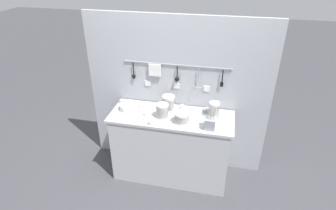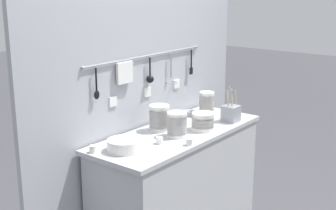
{
  "view_description": "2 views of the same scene",
  "coord_description": "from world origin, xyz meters",
  "px_view_note": "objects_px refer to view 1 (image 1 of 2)",
  "views": [
    {
      "loc": [
        0.56,
        -2.73,
        2.59
      ],
      "look_at": [
        -0.04,
        -0.02,
        1.03
      ],
      "focal_mm": 30.0,
      "sensor_mm": 36.0,
      "label": 1
    },
    {
      "loc": [
        -2.58,
        -1.93,
        1.93
      ],
      "look_at": [
        -0.07,
        0.04,
        1.09
      ],
      "focal_mm": 50.0,
      "sensor_mm": 36.0,
      "label": 2
    }
  ],
  "objects_px": {
    "bowl_stack_wide_centre": "(162,111)",
    "bowl_stack_tall_left": "(168,103)",
    "bowl_stack_nested_right": "(182,118)",
    "cup_beside_plates": "(182,107)",
    "cutlery_caddy": "(210,123)",
    "cup_front_left": "(178,114)",
    "cup_edge_far": "(122,101)",
    "cup_by_caddy": "(146,114)",
    "cup_back_right": "(141,105)",
    "plate_stack": "(129,107)",
    "bowl_stack_back_corner": "(214,110)",
    "steel_mixing_bowl": "(207,110)",
    "cup_back_left": "(150,123)"
  },
  "relations": [
    {
      "from": "bowl_stack_wide_centre",
      "to": "cutlery_caddy",
      "type": "bearing_deg",
      "value": -11.1
    },
    {
      "from": "cup_edge_far",
      "to": "cup_back_right",
      "type": "relative_size",
      "value": 1.0
    },
    {
      "from": "bowl_stack_back_corner",
      "to": "cup_back_left",
      "type": "xyz_separation_m",
      "value": [
        -0.67,
        -0.31,
        -0.07
      ]
    },
    {
      "from": "steel_mixing_bowl",
      "to": "cup_front_left",
      "type": "xyz_separation_m",
      "value": [
        -0.33,
        -0.17,
        0.0
      ]
    },
    {
      "from": "plate_stack",
      "to": "bowl_stack_nested_right",
      "type": "bearing_deg",
      "value": -12.63
    },
    {
      "from": "bowl_stack_back_corner",
      "to": "cup_back_right",
      "type": "height_order",
      "value": "bowl_stack_back_corner"
    },
    {
      "from": "cutlery_caddy",
      "to": "cup_back_right",
      "type": "bearing_deg",
      "value": 161.51
    },
    {
      "from": "cup_back_left",
      "to": "cup_by_caddy",
      "type": "relative_size",
      "value": 1.0
    },
    {
      "from": "bowl_stack_wide_centre",
      "to": "bowl_stack_tall_left",
      "type": "bearing_deg",
      "value": 80.72
    },
    {
      "from": "steel_mixing_bowl",
      "to": "cup_edge_far",
      "type": "relative_size",
      "value": 2.19
    },
    {
      "from": "cup_back_right",
      "to": "cutlery_caddy",
      "type": "bearing_deg",
      "value": -18.49
    },
    {
      "from": "cutlery_caddy",
      "to": "cup_back_left",
      "type": "xyz_separation_m",
      "value": [
        -0.65,
        -0.07,
        -0.04
      ]
    },
    {
      "from": "bowl_stack_nested_right",
      "to": "cup_front_left",
      "type": "height_order",
      "value": "bowl_stack_nested_right"
    },
    {
      "from": "bowl_stack_wide_centre",
      "to": "cup_edge_far",
      "type": "bearing_deg",
      "value": 158.87
    },
    {
      "from": "bowl_stack_tall_left",
      "to": "cup_back_right",
      "type": "relative_size",
      "value": 3.98
    },
    {
      "from": "plate_stack",
      "to": "cup_back_left",
      "type": "distance_m",
      "value": 0.43
    },
    {
      "from": "bowl_stack_nested_right",
      "to": "steel_mixing_bowl",
      "type": "bearing_deg",
      "value": 50.18
    },
    {
      "from": "bowl_stack_nested_right",
      "to": "cup_edge_far",
      "type": "distance_m",
      "value": 0.87
    },
    {
      "from": "bowl_stack_back_corner",
      "to": "cup_edge_far",
      "type": "height_order",
      "value": "bowl_stack_back_corner"
    },
    {
      "from": "bowl_stack_nested_right",
      "to": "plate_stack",
      "type": "bearing_deg",
      "value": 167.37
    },
    {
      "from": "cup_edge_far",
      "to": "bowl_stack_back_corner",
      "type": "bearing_deg",
      "value": -4.55
    },
    {
      "from": "bowl_stack_back_corner",
      "to": "steel_mixing_bowl",
      "type": "bearing_deg",
      "value": 126.41
    },
    {
      "from": "bowl_stack_back_corner",
      "to": "cup_beside_plates",
      "type": "xyz_separation_m",
      "value": [
        -0.39,
        0.12,
        -0.07
      ]
    },
    {
      "from": "cup_back_left",
      "to": "cup_beside_plates",
      "type": "height_order",
      "value": "same"
    },
    {
      "from": "plate_stack",
      "to": "cutlery_caddy",
      "type": "bearing_deg",
      "value": -11.38
    },
    {
      "from": "bowl_stack_tall_left",
      "to": "steel_mixing_bowl",
      "type": "relative_size",
      "value": 1.82
    },
    {
      "from": "cup_front_left",
      "to": "bowl_stack_back_corner",
      "type": "bearing_deg",
      "value": 7.98
    },
    {
      "from": "bowl_stack_nested_right",
      "to": "cup_beside_plates",
      "type": "xyz_separation_m",
      "value": [
        -0.05,
        0.31,
        -0.04
      ]
    },
    {
      "from": "steel_mixing_bowl",
      "to": "cup_front_left",
      "type": "height_order",
      "value": "cup_front_left"
    },
    {
      "from": "cup_front_left",
      "to": "bowl_stack_wide_centre",
      "type": "bearing_deg",
      "value": -155.12
    },
    {
      "from": "bowl_stack_tall_left",
      "to": "cup_edge_far",
      "type": "distance_m",
      "value": 0.62
    },
    {
      "from": "cup_by_caddy",
      "to": "cup_back_right",
      "type": "xyz_separation_m",
      "value": [
        -0.12,
        0.18,
        0.0
      ]
    },
    {
      "from": "bowl_stack_nested_right",
      "to": "cup_back_right",
      "type": "bearing_deg",
      "value": 156.31
    },
    {
      "from": "bowl_stack_back_corner",
      "to": "cup_by_caddy",
      "type": "bearing_deg",
      "value": -170.13
    },
    {
      "from": "bowl_stack_wide_centre",
      "to": "cup_beside_plates",
      "type": "bearing_deg",
      "value": 53.83
    },
    {
      "from": "cup_by_caddy",
      "to": "cup_back_right",
      "type": "bearing_deg",
      "value": 123.11
    },
    {
      "from": "bowl_stack_tall_left",
      "to": "cup_back_left",
      "type": "distance_m",
      "value": 0.39
    },
    {
      "from": "plate_stack",
      "to": "cutlery_caddy",
      "type": "relative_size",
      "value": 0.78
    },
    {
      "from": "cutlery_caddy",
      "to": "cup_edge_far",
      "type": "xyz_separation_m",
      "value": [
        -1.13,
        0.33,
        -0.04
      ]
    },
    {
      "from": "bowl_stack_tall_left",
      "to": "cup_by_caddy",
      "type": "xyz_separation_m",
      "value": [
        -0.23,
        -0.18,
        -0.07
      ]
    },
    {
      "from": "bowl_stack_nested_right",
      "to": "cutlery_caddy",
      "type": "xyz_separation_m",
      "value": [
        0.31,
        -0.05,
        0.0
      ]
    },
    {
      "from": "cutlery_caddy",
      "to": "cup_front_left",
      "type": "height_order",
      "value": "cutlery_caddy"
    },
    {
      "from": "bowl_stack_wide_centre",
      "to": "cup_back_left",
      "type": "xyz_separation_m",
      "value": [
        -0.1,
        -0.18,
        -0.06
      ]
    },
    {
      "from": "cutlery_caddy",
      "to": "bowl_stack_nested_right",
      "type": "bearing_deg",
      "value": 171.35
    },
    {
      "from": "steel_mixing_bowl",
      "to": "cup_beside_plates",
      "type": "bearing_deg",
      "value": 178.9
    },
    {
      "from": "bowl_stack_back_corner",
      "to": "bowl_stack_wide_centre",
      "type": "height_order",
      "value": "bowl_stack_back_corner"
    },
    {
      "from": "cup_beside_plates",
      "to": "bowl_stack_back_corner",
      "type": "bearing_deg",
      "value": -17.02
    },
    {
      "from": "bowl_stack_tall_left",
      "to": "cup_back_left",
      "type": "relative_size",
      "value": 3.98
    },
    {
      "from": "plate_stack",
      "to": "cup_edge_far",
      "type": "relative_size",
      "value": 4.61
    },
    {
      "from": "cup_edge_far",
      "to": "cup_by_caddy",
      "type": "distance_m",
      "value": 0.45
    }
  ]
}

